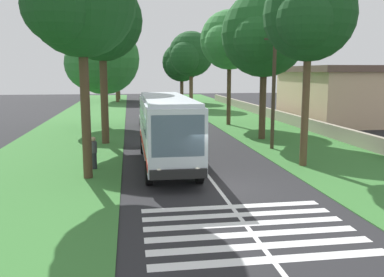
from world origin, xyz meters
TOP-DOWN VIEW (x-y plane):
  - ground at (0.00, 0.00)m, footprint 160.00×160.00m
  - grass_verge_left at (15.00, 8.20)m, footprint 120.00×8.00m
  - grass_verge_right at (15.00, -8.20)m, footprint 120.00×8.00m
  - centre_line at (15.00, 0.00)m, footprint 110.00×0.16m
  - coach_bus at (4.72, 1.80)m, footprint 11.16×2.62m
  - zebra_crossing at (-5.00, 0.00)m, footprint 4.95×6.80m
  - trailing_car_0 at (21.08, 1.94)m, footprint 4.30×1.78m
  - trailing_car_1 at (26.36, -1.82)m, footprint 4.30×1.78m
  - roadside_tree_left_0 at (20.83, 6.15)m, footprint 7.59×6.43m
  - roadside_tree_left_1 at (53.63, 5.83)m, footprint 8.64×6.97m
  - roadside_tree_left_2 at (12.25, 5.59)m, footprint 6.69×5.53m
  - roadside_tree_left_3 at (60.76, 5.80)m, footprint 8.81×6.95m
  - roadside_tree_left_4 at (2.52, 5.89)m, footprint 6.12×4.94m
  - roadside_tree_right_0 at (40.96, -4.82)m, footprint 7.51×6.33m
  - roadside_tree_right_1 at (12.55, -6.02)m, footprint 7.36×6.30m
  - roadside_tree_right_2 at (3.51, -5.39)m, footprint 5.77×4.74m
  - roadside_tree_right_3 at (52.27, -4.97)m, footprint 7.66×6.48m
  - roadside_tree_right_4 at (21.14, -5.51)m, footprint 6.73×5.51m
  - utility_pole at (8.36, -5.52)m, footprint 0.24×1.40m
  - roadside_wall at (20.00, -11.60)m, footprint 70.00×0.40m
  - roadside_building at (21.83, -17.14)m, footprint 12.93×8.95m
  - pedestrian at (4.20, 5.62)m, footprint 0.34×0.34m

SIDE VIEW (x-z plane):
  - ground at x=0.00m, z-range 0.00..0.00m
  - zebra_crossing at x=-5.00m, z-range 0.00..0.01m
  - centre_line at x=15.00m, z-range 0.00..0.01m
  - grass_verge_left at x=15.00m, z-range 0.00..0.04m
  - grass_verge_right at x=15.00m, z-range 0.00..0.04m
  - roadside_wall at x=20.00m, z-range 0.04..1.05m
  - trailing_car_0 at x=21.08m, z-range -0.05..1.38m
  - trailing_car_1 at x=26.36m, z-range -0.05..1.38m
  - pedestrian at x=4.20m, z-range 0.06..1.75m
  - coach_bus at x=4.72m, z-range 0.28..4.01m
  - roadside_building at x=21.83m, z-range 0.03..5.65m
  - utility_pole at x=8.36m, z-range 0.18..7.84m
  - roadside_tree_left_1 at x=53.63m, z-range 1.16..10.80m
  - roadside_tree_left_0 at x=20.83m, z-range 1.35..10.74m
  - roadside_tree_right_3 at x=52.27m, z-range 1.55..11.40m
  - roadside_tree_right_0 at x=40.96m, z-range 2.02..12.68m
  - roadside_tree_right_1 at x=12.55m, z-range 2.17..13.06m
  - roadside_tree_right_2 at x=3.51m, z-range 2.64..12.89m
  - roadside_tree_left_3 at x=60.76m, z-range 2.08..13.49m
  - roadside_tree_right_4 at x=21.14m, z-range 2.47..13.18m
  - roadside_tree_left_4 at x=2.52m, z-range 2.68..13.25m
  - roadside_tree_left_2 at x=12.25m, z-range 2.71..13.97m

